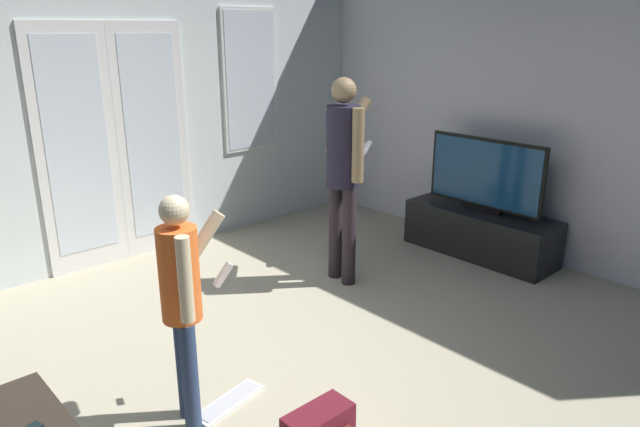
# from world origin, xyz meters

# --- Properties ---
(ground_plane) EXTENTS (6.39, 5.04, 0.02)m
(ground_plane) POSITION_xyz_m (0.00, 0.00, -0.01)
(ground_plane) COLOR #B9AF92
(wall_back_with_doors) EXTENTS (6.39, 0.09, 2.87)m
(wall_back_with_doors) POSITION_xyz_m (0.07, 2.49, 1.39)
(wall_back_with_doors) COLOR silver
(wall_back_with_doors) RESTS_ON ground_plane
(wall_right_plain) EXTENTS (0.06, 5.04, 2.84)m
(wall_right_plain) POSITION_xyz_m (3.17, 0.00, 1.42)
(wall_right_plain) COLOR silver
(wall_right_plain) RESTS_ON ground_plane
(tv_stand) EXTENTS (0.46, 1.35, 0.41)m
(tv_stand) POSITION_xyz_m (2.84, 0.37, 0.21)
(tv_stand) COLOR black
(tv_stand) RESTS_ON ground_plane
(flat_screen_tv) EXTENTS (0.08, 1.10, 0.65)m
(flat_screen_tv) POSITION_xyz_m (2.84, 0.38, 0.74)
(flat_screen_tv) COLOR black
(flat_screen_tv) RESTS_ON tv_stand
(person_adult) EXTENTS (0.59, 0.44, 1.62)m
(person_adult) POSITION_xyz_m (1.55, 0.82, 0.97)
(person_adult) COLOR #2C2327
(person_adult) RESTS_ON ground_plane
(person_child) EXTENTS (0.43, 0.33, 1.23)m
(person_child) POSITION_xyz_m (-0.29, 0.07, 0.74)
(person_child) COLOR navy
(person_child) RESTS_ON ground_plane
(loose_keyboard) EXTENTS (0.46, 0.21, 0.02)m
(loose_keyboard) POSITION_xyz_m (-0.06, 0.06, 0.01)
(loose_keyboard) COLOR white
(loose_keyboard) RESTS_ON ground_plane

